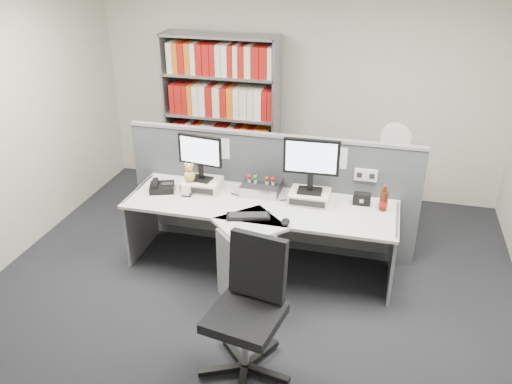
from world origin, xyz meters
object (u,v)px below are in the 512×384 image
(mouse, at_px, (285,222))
(filing_cabinet, at_px, (388,198))
(desktop_pc, at_px, (261,187))
(office_chair, at_px, (250,305))
(desk, at_px, (255,238))
(monitor_right, at_px, (311,161))
(shelving_unit, at_px, (222,118))
(speaker, at_px, (362,199))
(monitor_left, at_px, (200,154))
(desk_calendar, at_px, (186,191))
(keyboard, at_px, (248,216))
(desk_phone, at_px, (161,187))
(cola_bottle, at_px, (384,201))
(desk_fan, at_px, (395,141))

(mouse, distance_m, filing_cabinet, 1.80)
(desktop_pc, xyz_separation_m, office_chair, (0.30, -1.59, -0.20))
(desk, xyz_separation_m, monitor_right, (0.45, 0.38, 0.68))
(shelving_unit, bearing_deg, speaker, -37.28)
(desk, height_order, shelving_unit, shelving_unit)
(monitor_left, xyz_separation_m, desk_calendar, (-0.10, -0.19, -0.33))
(keyboard, bearing_deg, desk_phone, 162.01)
(cola_bottle, bearing_deg, desktop_pc, 175.52)
(keyboard, distance_m, filing_cabinet, 1.96)
(desktop_pc, relative_size, desk_phone, 1.26)
(keyboard, distance_m, desk_fan, 1.95)
(monitor_right, xyz_separation_m, cola_bottle, (0.69, -0.01, -0.32))
(keyboard, height_order, desk_calendar, desk_calendar)
(monitor_left, bearing_deg, desk, -30.45)
(filing_cabinet, bearing_deg, keyboard, -129.98)
(keyboard, relative_size, cola_bottle, 1.65)
(mouse, height_order, desk_calendar, desk_calendar)
(shelving_unit, relative_size, filing_cabinet, 2.86)
(desk_fan, bearing_deg, monitor_left, -151.26)
(desk_phone, relative_size, office_chair, 0.28)
(monitor_right, bearing_deg, desk_fan, 53.46)
(desk_phone, bearing_deg, monitor_left, 20.04)
(mouse, height_order, office_chair, office_chair)
(desktop_pc, xyz_separation_m, desk_calendar, (-0.70, -0.27, -0.00))
(cola_bottle, bearing_deg, desk, -161.83)
(desk, xyz_separation_m, office_chair, (0.25, -1.12, 0.12))
(speaker, bearing_deg, desk_phone, -174.15)
(monitor_left, distance_m, speaker, 1.63)
(desk, bearing_deg, keyboard, -116.42)
(mouse, bearing_deg, filing_cabinet, 59.72)
(monitor_right, bearing_deg, desk_calendar, -171.05)
(desk_calendar, distance_m, cola_bottle, 1.90)
(desk_phone, height_order, speaker, speaker)
(monitor_right, xyz_separation_m, shelving_unit, (-1.35, 1.46, -0.16))
(monitor_right, relative_size, desktop_pc, 1.43)
(monitor_left, bearing_deg, filing_cabinet, 28.75)
(desktop_pc, bearing_deg, filing_cabinet, 36.69)
(desk_calendar, relative_size, shelving_unit, 0.06)
(desk_calendar, xyz_separation_m, shelving_unit, (-0.15, 1.65, 0.21))
(desktop_pc, distance_m, desk_phone, 1.01)
(filing_cabinet, height_order, office_chair, office_chair)
(desktop_pc, bearing_deg, desk_phone, -167.21)
(keyboard, bearing_deg, desktop_pc, 91.26)
(desk_phone, relative_size, desk_fan, 0.54)
(monitor_left, xyz_separation_m, desk_phone, (-0.38, -0.14, -0.34))
(mouse, height_order, desk_fan, desk_fan)
(desk, height_order, office_chair, office_chair)
(office_chair, bearing_deg, desk_calendar, 127.31)
(mouse, distance_m, desk_fan, 1.78)
(desktop_pc, xyz_separation_m, desk_phone, (-0.98, -0.22, -0.01))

